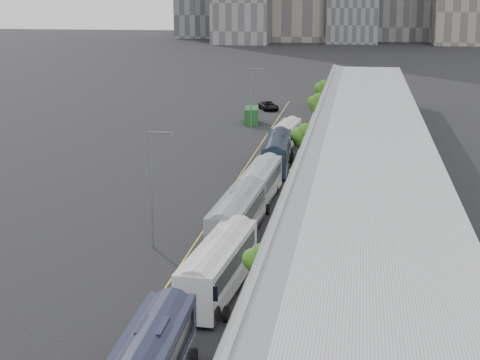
% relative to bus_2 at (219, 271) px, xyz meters
% --- Properties ---
extents(sidewalk, '(10.00, 170.00, 0.12)m').
position_rel_bus_2_xyz_m(sidewalk, '(6.49, 20.03, -1.59)').
color(sidewalk, gray).
rests_on(sidewalk, ground).
extents(lane_line, '(0.12, 160.00, 0.02)m').
position_rel_bus_2_xyz_m(lane_line, '(-4.01, 20.03, -1.64)').
color(lane_line, gold).
rests_on(lane_line, ground).
extents(depot, '(12.45, 160.40, 7.20)m').
position_rel_bus_2_xyz_m(depot, '(10.48, 20.03, 1.86)').
color(depot, gray).
rests_on(depot, ground).
extents(bus_2, '(3.71, 13.54, 3.91)m').
position_rel_bus_2_xyz_m(bus_2, '(0.00, 0.00, 0.00)').
color(bus_2, silver).
rests_on(bus_2, ground).
extents(bus_3, '(3.34, 13.75, 3.99)m').
position_rel_bus_2_xyz_m(bus_3, '(-0.64, 12.76, 0.03)').
color(bus_3, gray).
rests_on(bus_3, ground).
extents(bus_4, '(3.10, 13.00, 3.77)m').
position_rel_bus_2_xyz_m(bus_4, '(-0.24, 25.45, -0.06)').
color(bus_4, '#A4A7AE').
rests_on(bus_4, ground).
extents(bus_5, '(3.40, 13.82, 4.01)m').
position_rel_bus_2_xyz_m(bus_5, '(-0.14, 40.81, 0.04)').
color(bus_5, black).
rests_on(bus_5, ground).
extents(bus_6, '(3.33, 12.16, 3.51)m').
position_rel_bus_2_xyz_m(bus_6, '(-0.37, 53.62, -0.17)').
color(bus_6, white).
rests_on(bus_6, ground).
extents(tree_1, '(2.02, 2.02, 4.45)m').
position_rel_bus_2_xyz_m(tree_1, '(3.28, -2.04, 1.76)').
color(tree_1, black).
rests_on(tree_1, ground).
extents(tree_2, '(1.19, 1.19, 3.92)m').
position_rel_bus_2_xyz_m(tree_2, '(3.69, 24.32, 1.57)').
color(tree_2, black).
rests_on(tree_2, ground).
extents(tree_3, '(2.93, 2.93, 5.15)m').
position_rel_bus_2_xyz_m(tree_3, '(2.83, 44.03, 2.03)').
color(tree_3, black).
rests_on(tree_3, ground).
extents(tree_4, '(2.72, 2.72, 5.40)m').
position_rel_bus_2_xyz_m(tree_4, '(2.92, 70.90, 2.37)').
color(tree_4, black).
rests_on(tree_4, ground).
extents(tree_5, '(2.85, 2.85, 5.18)m').
position_rel_bus_2_xyz_m(tree_5, '(2.79, 91.45, 2.10)').
color(tree_5, black).
rests_on(tree_5, ground).
extents(street_lamp_near, '(2.04, 0.22, 9.85)m').
position_rel_bus_2_xyz_m(street_lamp_near, '(-7.11, 9.42, 3.98)').
color(street_lamp_near, '#59595E').
rests_on(street_lamp_near, ground).
extents(street_lamp_far, '(2.04, 0.22, 9.47)m').
position_rel_bus_2_xyz_m(street_lamp_far, '(-6.70, 66.95, 3.78)').
color(street_lamp_far, '#59595E').
rests_on(street_lamp_far, ground).
extents(shipping_container, '(2.75, 5.58, 2.53)m').
position_rel_bus_2_xyz_m(shipping_container, '(-7.68, 73.58, -0.39)').
color(shipping_container, '#154619').
rests_on(shipping_container, ground).
extents(suv, '(4.48, 6.08, 1.53)m').
position_rel_bus_2_xyz_m(suv, '(-6.62, 88.35, -0.88)').
color(suv, black).
rests_on(suv, ground).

